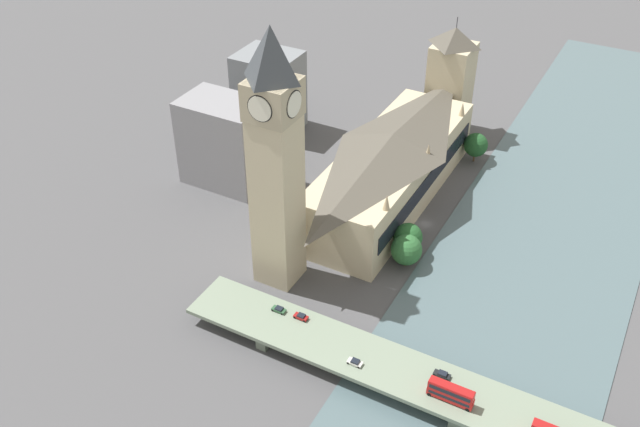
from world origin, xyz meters
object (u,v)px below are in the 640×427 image
Objects in this scene: victoria_tower at (450,81)px; road_bridge at (465,399)px; double_decker_bus_rear at (451,393)px; car_southbound_mid at (279,309)px; parliament_hall at (391,167)px; car_northbound_tail at (301,317)px; clock_tower at (275,155)px; car_northbound_lead at (442,374)px; car_southbound_lead at (355,362)px.

victoria_tower is 140.33m from road_bridge.
victoria_tower is 141.62m from double_decker_bus_rear.
road_bridge is at bearing 176.19° from car_southbound_mid.
double_decker_bus_rear is (-49.79, 77.48, -4.73)m from parliament_hall.
car_northbound_tail reaches higher than road_bridge.
car_northbound_lead is at bearing 162.09° from clock_tower.
car_southbound_lead is (20.57, 6.64, -0.02)m from car_northbound_lead.
road_bridge is 13.68× the size of double_decker_bus_rear.
car_northbound_lead is (-57.80, 18.68, -36.08)m from clock_tower.
double_decker_bus_rear reaches higher than car_northbound_lead.
parliament_hall is at bearing -54.74° from road_bridge.
road_bridge is at bearing 175.13° from car_northbound_tail.
car_northbound_tail is at bearing 94.16° from parliament_hall.
car_southbound_mid is (6.65, 0.44, -0.04)m from car_northbound_tail.
parliament_hall is 55.08m from victoria_tower.
parliament_hall is at bearing -103.06° from clock_tower.
double_decker_bus_rear is at bearing 172.71° from car_southbound_mid.
road_bridge is 39.97× the size of car_southbound_lead.
car_northbound_lead is 40.46m from car_northbound_tail.
car_northbound_tail is at bearing -1.32° from car_northbound_lead.
car_southbound_lead is at bearing 159.17° from car_northbound_tail.
car_northbound_lead is at bearing 109.94° from victoria_tower.
victoria_tower is 12.14× the size of car_northbound_tail.
road_bridge is at bearing 161.43° from clock_tower.
car_northbound_tail is 21.27m from car_southbound_lead.
victoria_tower is at bearing -96.48° from clock_tower.
double_decker_bus_rear is at bearing -178.72° from car_southbound_lead.
clock_tower is 70.65m from car_northbound_lead.
car_southbound_lead is (-37.22, 25.32, -36.10)m from clock_tower.
parliament_hall is 1.10× the size of clock_tower.
victoria_tower is at bearing -79.29° from car_southbound_lead.
parliament_hall is at bearing -72.24° from car_southbound_lead.
road_bridge is at bearing 125.26° from parliament_hall.
parliament_hall reaches higher than car_northbound_lead.
car_southbound_lead reaches higher than road_bridge.
victoria_tower is 12.14× the size of car_southbound_mid.
victoria_tower is 135.66m from car_southbound_lead.
parliament_hall is 22.33× the size of car_southbound_lead.
clock_tower is 41.81m from car_southbound_mid.
car_northbound_lead reaches higher than road_bridge.
clock_tower is 57.70m from car_southbound_lead.
double_decker_bus_rear is (-62.02, 24.76, -34.06)m from clock_tower.
road_bridge is (-64.91, 21.80, -37.73)m from clock_tower.
clock_tower is (12.23, 52.72, 29.33)m from parliament_hall.
car_northbound_lead is at bearing 179.41° from car_southbound_mid.
car_southbound_mid is at bearing -3.81° from road_bridge.
road_bridge is 27.95m from car_southbound_lead.
car_southbound_mid reaches higher than car_southbound_lead.
double_decker_bus_rear is (2.89, 2.96, 3.67)m from road_bridge.
clock_tower reaches higher than parliament_hall.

